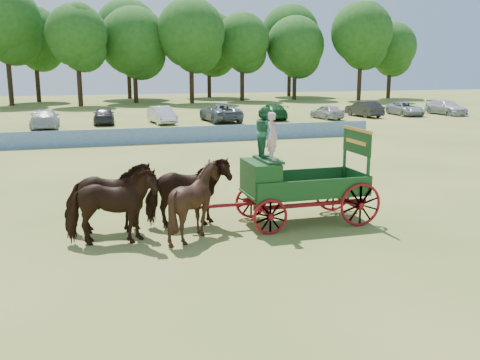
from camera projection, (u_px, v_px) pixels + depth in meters
name	position (u px, v px, depth m)	size (l,w,h in m)	color
ground	(319.00, 210.00, 18.87)	(160.00, 160.00, 0.00)	#A48D4A
horse_lead_left	(111.00, 207.00, 14.95)	(1.19, 2.61, 2.21)	black
horse_lead_right	(109.00, 198.00, 15.98)	(1.19, 2.61, 2.21)	black
horse_wheel_left	(195.00, 201.00, 15.62)	(1.78, 2.01, 2.21)	black
horse_wheel_right	(188.00, 193.00, 16.65)	(1.19, 2.61, 2.21)	black
farm_dray	(283.00, 174.00, 16.88)	(6.00, 2.00, 3.73)	maroon
sponsor_banner	(191.00, 134.00, 35.35)	(26.00, 0.08, 1.05)	#1B4394
parked_cars	(190.00, 114.00, 47.47)	(56.71, 7.31, 1.63)	silver
treeline	(98.00, 34.00, 72.22)	(90.25, 22.89, 14.84)	#382314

